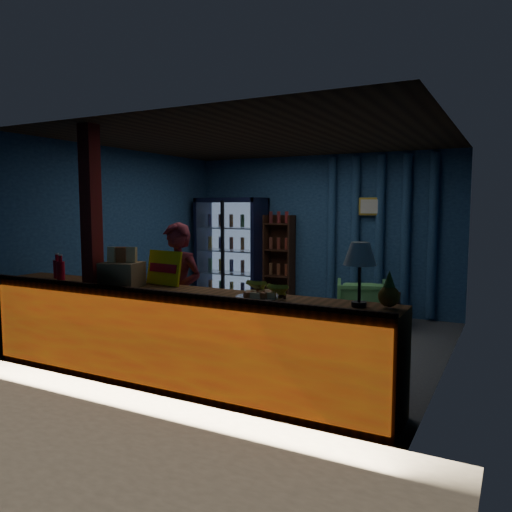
{
  "coord_description": "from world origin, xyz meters",
  "views": [
    {
      "loc": [
        2.93,
        -5.75,
        1.76
      ],
      "look_at": [
        0.02,
        -0.2,
        1.13
      ],
      "focal_mm": 35.0,
      "sensor_mm": 36.0,
      "label": 1
    }
  ],
  "objects_px": {
    "shopkeeper": "(178,296)",
    "green_chair": "(362,303)",
    "table_lamp": "(360,256)",
    "pastry_tray": "(259,296)"
  },
  "relations": [
    {
      "from": "shopkeeper",
      "to": "green_chair",
      "type": "distance_m",
      "value": 3.11
    },
    {
      "from": "green_chair",
      "to": "shopkeeper",
      "type": "bearing_deg",
      "value": 48.19
    },
    {
      "from": "table_lamp",
      "to": "pastry_tray",
      "type": "bearing_deg",
      "value": -175.28
    },
    {
      "from": "pastry_tray",
      "to": "table_lamp",
      "type": "bearing_deg",
      "value": 4.72
    },
    {
      "from": "table_lamp",
      "to": "shopkeeper",
      "type": "bearing_deg",
      "value": 168.37
    },
    {
      "from": "pastry_tray",
      "to": "table_lamp",
      "type": "relative_size",
      "value": 0.81
    },
    {
      "from": "green_chair",
      "to": "table_lamp",
      "type": "distance_m",
      "value": 3.52
    },
    {
      "from": "green_chair",
      "to": "pastry_tray",
      "type": "relative_size",
      "value": 1.75
    },
    {
      "from": "green_chair",
      "to": "pastry_tray",
      "type": "bearing_deg",
      "value": 72.24
    },
    {
      "from": "green_chair",
      "to": "pastry_tray",
      "type": "height_order",
      "value": "pastry_tray"
    }
  ]
}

